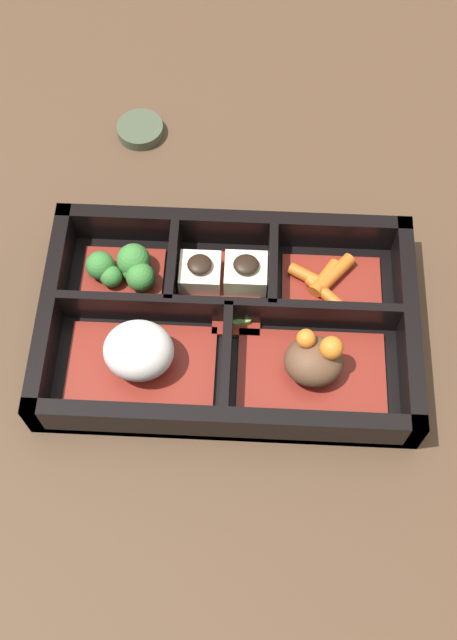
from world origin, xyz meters
The scene contains 10 objects.
ground_plane centered at (0.00, 0.00, 0.00)m, with size 3.00×3.00×0.00m, color #4C3523.
bento_base centered at (0.00, 0.00, 0.01)m, with size 0.33×0.21×0.01m.
bento_rim centered at (0.00, 0.00, 0.02)m, with size 0.33×0.21×0.05m.
bowl_stew centered at (-0.08, 0.04, 0.03)m, with size 0.13×0.08×0.05m.
bowl_rice centered at (0.08, 0.04, 0.03)m, with size 0.13×0.08×0.05m.
bowl_carrots centered at (-0.09, -0.05, 0.02)m, with size 0.09×0.06×0.02m.
bowl_tofu centered at (0.01, -0.05, 0.02)m, with size 0.08×0.06×0.04m.
bowl_greens centered at (0.10, -0.05, 0.03)m, with size 0.08×0.06×0.04m.
bowl_pickles centered at (-0.01, -0.01, 0.01)m, with size 0.04×0.03×0.01m.
sauce_dish centered at (0.11, -0.23, 0.01)m, with size 0.05×0.05×0.01m.
Camera 1 is at (-0.01, 0.31, 0.62)m, focal length 42.00 mm.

